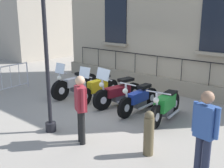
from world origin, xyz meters
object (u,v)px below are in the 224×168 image
Objects in this scene: motorcycle_blue at (139,100)px; bollard at (149,133)px; motorcycle_maroon at (118,93)px; pedestrian_walking at (81,106)px; lamppost at (45,38)px; pedestrian_standing at (205,131)px; crowd_barrier at (6,78)px; motorcycle_green at (166,106)px; motorcycle_silver at (75,84)px; motorcycle_yellow at (98,88)px.

bollard is (2.02, 1.71, 0.10)m from motorcycle_blue.
motorcycle_maroon is 1.23× the size of pedestrian_walking.
pedestrian_standing is at bearing 97.62° from lamppost.
motorcycle_green is at bearing 103.39° from crowd_barrier.
motorcycle_blue is at bearing 160.99° from lamppost.
motorcycle_silver is 1.33× the size of pedestrian_walking.
pedestrian_walking reaches higher than crowd_barrier.
motorcycle_silver is 1.27× the size of pedestrian_standing.
motorcycle_blue is at bearing 88.04° from motorcycle_yellow.
lamppost is (2.73, 0.88, 2.00)m from motorcycle_yellow.
motorcycle_blue is 1.00× the size of motorcycle_green.
lamppost is at bearing -0.89° from motorcycle_maroon.
motorcycle_yellow is 0.46× the size of lamppost.
motorcycle_maroon is at bearing 95.26° from motorcycle_silver.
lamppost is at bearing -19.01° from motorcycle_blue.
motorcycle_silver is 3.75m from lamppost.
lamppost is 1.86m from pedestrian_walking.
motorcycle_green is at bearing 90.80° from motorcycle_silver.
crowd_barrier reaches higher than bollard.
bollard is at bearing 59.29° from motorcycle_yellow.
motorcycle_green is (-0.05, 3.79, 0.02)m from motorcycle_silver.
motorcycle_silver is 1.11× the size of motorcycle_blue.
pedestrian_walking reaches higher than motorcycle_maroon.
pedestrian_standing is (2.21, 4.77, 0.55)m from motorcycle_yellow.
pedestrian_standing is at bearing 43.61° from motorcycle_green.
motorcycle_silver reaches higher than crowd_barrier.
motorcycle_blue is at bearing 92.41° from motorcycle_silver.
motorcycle_blue is at bearing 86.13° from motorcycle_maroon.
crowd_barrier is 5.51m from pedestrian_walking.
motorcycle_green is 1.14× the size of pedestrian_standing.
crowd_barrier is at bearing -69.73° from motorcycle_maroon.
lamppost is 4.81m from crowd_barrier.
lamppost is 4.40× the size of bollard.
crowd_barrier is (1.47, -6.20, 0.12)m from motorcycle_green.
bollard reaches higher than motorcycle_green.
crowd_barrier is at bearing -73.53° from motorcycle_blue.
motorcycle_maroon reaches higher than motorcycle_blue.
lamppost reaches higher than pedestrian_walking.
crowd_barrier reaches higher than motorcycle_blue.
motorcycle_maroon is at bearing 89.86° from motorcycle_yellow.
lamppost is at bearing 17.81° from motorcycle_yellow.
motorcycle_yellow is at bearing -120.71° from bollard.
motorcycle_silver is at bearing -143.60° from lamppost.
motorcycle_silver is 1.11× the size of motorcycle_green.
motorcycle_maroon is 4.62m from crowd_barrier.
lamppost is (2.73, -0.04, 1.99)m from motorcycle_maroon.
pedestrian_walking is at bearing -69.63° from bollard.
crowd_barrier is at bearing -64.84° from motorcycle_yellow.
bollard is (0.48, 6.92, -0.05)m from crowd_barrier.
motorcycle_maroon is 0.99× the size of crowd_barrier.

